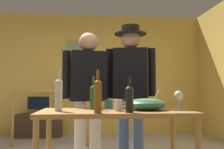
{
  "coord_description": "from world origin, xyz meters",
  "views": [
    {
      "loc": [
        0.1,
        -3.13,
        0.96
      ],
      "look_at": [
        0.35,
        -0.37,
        1.12
      ],
      "focal_mm": 41.66,
      "sensor_mm": 36.0,
      "label": 1
    }
  ],
  "objects": [
    {
      "name": "framed_picture",
      "position": [
        -0.12,
        2.64,
        1.75
      ],
      "size": [
        0.56,
        0.03,
        0.59
      ],
      "primitive_type": "cube",
      "color": "gray"
    },
    {
      "name": "mug_white",
      "position": [
        0.36,
        -0.79,
        0.82
      ],
      "size": [
        0.11,
        0.08,
        0.11
      ],
      "color": "white",
      "rests_on": "serving_table"
    },
    {
      "name": "salad_bowl",
      "position": [
        0.64,
        -0.72,
        0.83
      ],
      "size": [
        0.35,
        0.35,
        0.2
      ],
      "color": "#337060",
      "rests_on": "serving_table"
    },
    {
      "name": "stair_railing",
      "position": [
        -0.72,
        1.38,
        0.64
      ],
      "size": [
        2.58,
        0.1,
        1.02
      ],
      "color": "#9E6B33",
      "rests_on": "ground_plane"
    },
    {
      "name": "back_wall",
      "position": [
        0.0,
        2.7,
        1.32
      ],
      "size": [
        5.32,
        0.1,
        2.64
      ],
      "primitive_type": "cube",
      "color": "gold",
      "rests_on": "ground_plane"
    },
    {
      "name": "wine_bottle_green",
      "position": [
        0.15,
        -0.59,
        0.9
      ],
      "size": [
        0.07,
        0.07,
        0.33
      ],
      "color": "#1E5628",
      "rests_on": "serving_table"
    },
    {
      "name": "person_standing_left",
      "position": [
        0.09,
        -0.04,
        0.98
      ],
      "size": [
        0.6,
        0.3,
        1.64
      ],
      "rotation": [
        0.0,
        0.0,
        3.35
      ],
      "color": "beige",
      "rests_on": "ground_plane"
    },
    {
      "name": "serving_table",
      "position": [
        0.35,
        -0.69,
        0.69
      ],
      "size": [
        1.4,
        0.74,
        0.77
      ],
      "color": "#9E6B33",
      "rests_on": "ground_plane"
    },
    {
      "name": "wine_bottle_clear",
      "position": [
        -0.17,
        -0.76,
        0.92
      ],
      "size": [
        0.07,
        0.07,
        0.37
      ],
      "color": "silver",
      "rests_on": "serving_table"
    },
    {
      "name": "wine_glass",
      "position": [
        0.94,
        -0.74,
        0.9
      ],
      "size": [
        0.08,
        0.08,
        0.18
      ],
      "color": "silver",
      "rests_on": "serving_table"
    },
    {
      "name": "flat_screen_tv",
      "position": [
        -0.91,
        2.32,
        0.68
      ],
      "size": [
        0.46,
        0.12,
        0.36
      ],
      "color": "black",
      "rests_on": "tv_console"
    },
    {
      "name": "wine_bottle_amber",
      "position": [
        0.17,
        -0.99,
        0.92
      ],
      "size": [
        0.06,
        0.06,
        0.36
      ],
      "color": "brown",
      "rests_on": "serving_table"
    },
    {
      "name": "tv_console",
      "position": [
        -0.91,
        2.35,
        0.23
      ],
      "size": [
        0.9,
        0.4,
        0.46
      ],
      "primitive_type": "cube",
      "color": "#38281E",
      "rests_on": "ground_plane"
    },
    {
      "name": "person_standing_right",
      "position": [
        0.6,
        -0.04,
        1.05
      ],
      "size": [
        0.59,
        0.39,
        1.74
      ],
      "rotation": [
        0.0,
        0.0,
        2.93
      ],
      "color": "#3D5684",
      "rests_on": "ground_plane"
    },
    {
      "name": "mug_teal",
      "position": [
        0.3,
        -0.45,
        0.81
      ],
      "size": [
        0.11,
        0.08,
        0.09
      ],
      "color": "teal",
      "rests_on": "serving_table"
    },
    {
      "name": "wine_bottle_dark",
      "position": [
        0.44,
        -0.96,
        0.89
      ],
      "size": [
        0.07,
        0.07,
        0.3
      ],
      "color": "black",
      "rests_on": "serving_table"
    }
  ]
}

